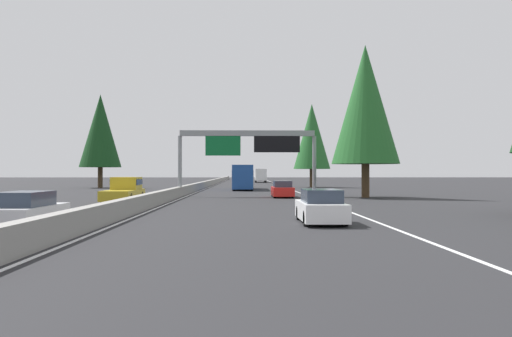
% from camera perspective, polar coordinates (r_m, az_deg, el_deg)
% --- Properties ---
extents(ground_plane, '(320.00, 320.00, 0.00)m').
position_cam_1_polar(ground_plane, '(63.41, -6.34, -2.43)').
color(ground_plane, '#262628').
extents(median_barrier, '(180.00, 0.56, 0.90)m').
position_cam_1_polar(median_barrier, '(83.35, -5.30, -1.64)').
color(median_barrier, gray).
rests_on(median_barrier, ground).
extents(shoulder_stripe_right, '(160.00, 0.16, 0.01)m').
position_cam_1_polar(shoulder_stripe_right, '(73.37, 3.38, -2.16)').
color(shoulder_stripe_right, silver).
rests_on(shoulder_stripe_right, ground).
extents(shoulder_stripe_median, '(160.00, 0.16, 0.01)m').
position_cam_1_polar(shoulder_stripe_median, '(73.35, -5.44, -2.16)').
color(shoulder_stripe_median, silver).
rests_on(shoulder_stripe_median, ground).
extents(sign_gantry_overhead, '(0.50, 12.68, 6.04)m').
position_cam_1_polar(sign_gantry_overhead, '(46.29, -0.77, 2.78)').
color(sign_gantry_overhead, gray).
rests_on(sign_gantry_overhead, ground).
extents(sedan_distant_a, '(4.40, 1.80, 1.47)m').
position_cam_1_polar(sedan_distant_a, '(22.23, 7.31, -4.36)').
color(sedan_distant_a, white).
rests_on(sedan_distant_a, ground).
extents(sedan_mid_center, '(4.40, 1.80, 1.47)m').
position_cam_1_polar(sedan_mid_center, '(44.67, 2.99, -2.39)').
color(sedan_mid_center, red).
rests_on(sedan_mid_center, ground).
extents(bus_near_right, '(11.50, 2.55, 3.10)m').
position_cam_1_polar(bus_near_right, '(64.84, -1.49, -0.87)').
color(bus_near_right, '#1E4793').
rests_on(bus_near_right, ground).
extents(box_truck_far_right, '(8.50, 2.40, 2.95)m').
position_cam_1_polar(box_truck_far_right, '(110.78, 0.51, -0.75)').
color(box_truck_far_right, white).
rests_on(box_truck_far_right, ground).
extents(sedan_mid_left, '(4.40, 1.80, 1.47)m').
position_cam_1_polar(sedan_mid_left, '(115.71, -1.23, -1.19)').
color(sedan_mid_left, slate).
rests_on(sedan_mid_left, ground).
extents(oncoming_near, '(4.40, 1.80, 1.47)m').
position_cam_1_polar(oncoming_near, '(21.51, -24.45, -4.46)').
color(oncoming_near, silver).
rests_on(oncoming_near, ground).
extents(oncoming_far, '(5.60, 2.00, 1.86)m').
position_cam_1_polar(oncoming_far, '(37.55, -14.61, -2.39)').
color(oncoming_far, '#AD931E').
rests_on(oncoming_far, ground).
extents(conifer_right_near, '(5.91, 5.91, 13.43)m').
position_cam_1_polar(conifer_right_near, '(45.68, 12.23, 7.07)').
color(conifer_right_near, '#4C3823').
rests_on(conifer_right_near, ground).
extents(conifer_right_mid, '(5.44, 5.44, 12.36)m').
position_cam_1_polar(conifer_right_mid, '(75.44, 6.31, 3.60)').
color(conifer_right_mid, '#4C3823').
rests_on(conifer_right_mid, ground).
extents(conifer_left_mid, '(5.90, 5.90, 13.41)m').
position_cam_1_polar(conifer_left_mid, '(75.96, -17.14, 4.07)').
color(conifer_left_mid, '#4C3823').
rests_on(conifer_left_mid, ground).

